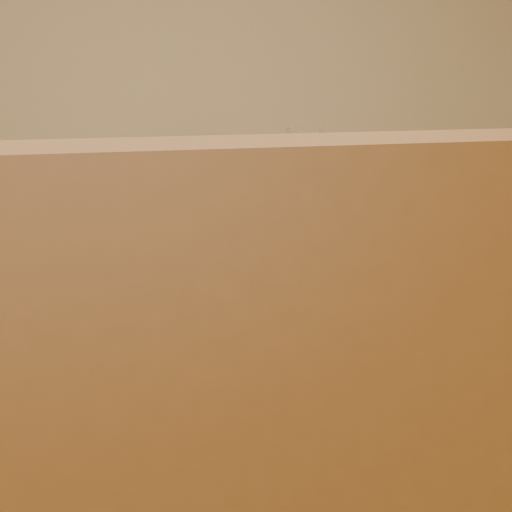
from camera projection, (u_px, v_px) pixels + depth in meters
name	position (u px, v px, depth m)	size (l,w,h in m)	color
dining_table	(183.00, 301.00, 0.93)	(0.90, 1.40, 0.75)	#472C0C
chair_far	(160.00, 256.00, 1.90)	(0.39, 0.39, 0.81)	#351C08
salad_plate	(269.00, 291.00, 0.60)	(0.31, 0.31, 0.09)	silver
bread_plate	(115.00, 199.00, 1.07)	(0.15, 0.15, 0.08)	silver
tomato_bowl	(309.00, 207.00, 1.03)	(0.15, 0.15, 0.05)	silver
drinking_glass	(304.00, 167.00, 1.24)	(0.08, 0.08, 0.14)	silver
napkin_holder	(96.00, 182.00, 0.99)	(0.11, 0.07, 0.14)	white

